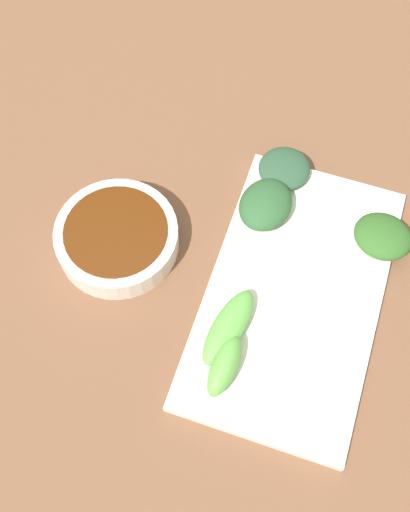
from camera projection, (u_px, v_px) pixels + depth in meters
The scene contains 8 objects.
tabletop at pixel (206, 275), 0.70m from camera, with size 2.10×2.10×0.02m, color brown.
sauce_bowl at pixel (119, 234), 0.69m from camera, with size 0.13×0.13×0.03m.
serving_plate at pixel (294, 294), 0.67m from camera, with size 0.18×0.32×0.01m, color silver.
broccoli_stalk_0 at pixel (228, 327), 0.63m from camera, with size 0.03×0.09×0.02m, color #5FB147.
broccoli_leafy_1 at pixel (266, 205), 0.70m from camera, with size 0.06×0.07×0.03m, color #2B572E.
broccoli_stalk_2 at pixel (225, 366), 0.61m from camera, with size 0.03×0.07×0.03m, color #61B047.
broccoli_leafy_3 at pixel (383, 236), 0.68m from camera, with size 0.06×0.06×0.02m, color #2F5E23.
broccoli_leafy_4 at pixel (284, 169), 0.72m from camera, with size 0.06×0.06×0.02m, color #2A4C34.
Camera 1 is at (0.09, -0.28, 0.64)m, focal length 44.25 mm.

